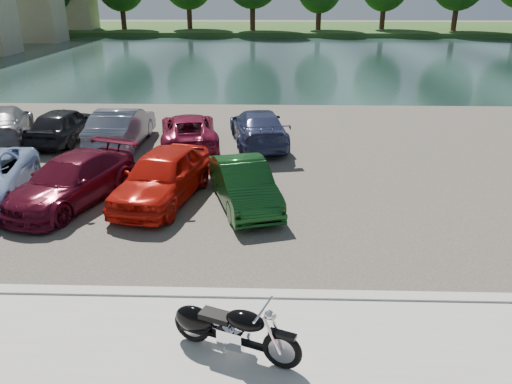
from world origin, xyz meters
TOP-DOWN VIEW (x-y plane):
  - ground at (0.00, 0.00)m, footprint 200.00×200.00m
  - kerb at (0.00, 2.00)m, footprint 60.00×0.30m
  - parking_lot at (0.00, 11.00)m, footprint 60.00×18.00m
  - river at (0.00, 40.00)m, footprint 120.00×40.00m
  - far_bank at (0.00, 72.00)m, footprint 120.00×24.00m
  - motorcycle at (-1.08, 0.32)m, footprint 2.22×1.12m
  - car_3 at (-6.03, 6.67)m, footprint 3.27×4.98m
  - car_4 at (-3.45, 6.90)m, footprint 2.67×4.71m
  - car_5 at (-1.08, 6.61)m, footprint 2.42×4.14m
  - car_7 at (-11.17, 12.82)m, footprint 3.65×5.37m
  - car_8 at (-8.67, 12.82)m, footprint 1.94×4.20m
  - car_9 at (-6.18, 12.34)m, footprint 1.66×4.61m
  - car_10 at (-3.56, 12.39)m, footprint 2.90×4.86m
  - car_11 at (-0.84, 12.68)m, footprint 2.71×5.02m

SIDE VIEW (x-z plane):
  - ground at x=0.00m, z-range 0.00..0.00m
  - river at x=0.00m, z-range 0.00..0.00m
  - parking_lot at x=0.00m, z-range 0.00..0.04m
  - kerb at x=0.00m, z-range 0.00..0.14m
  - far_bank at x=0.00m, z-range 0.00..0.60m
  - motorcycle at x=-1.08m, z-range 0.04..1.09m
  - car_10 at x=-3.56m, z-range 0.04..1.30m
  - car_5 at x=-1.08m, z-range 0.04..1.33m
  - car_3 at x=-6.03m, z-range 0.04..1.38m
  - car_11 at x=-0.84m, z-range 0.04..1.42m
  - car_8 at x=-8.67m, z-range 0.04..1.44m
  - car_7 at x=-11.17m, z-range 0.04..1.48m
  - car_9 at x=-6.18m, z-range 0.04..1.55m
  - car_4 at x=-3.45m, z-range 0.04..1.55m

